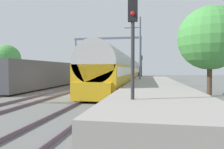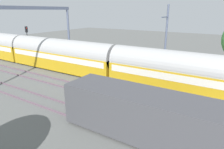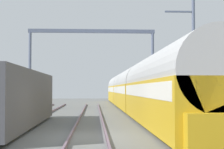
{
  "view_description": "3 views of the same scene",
  "coord_description": "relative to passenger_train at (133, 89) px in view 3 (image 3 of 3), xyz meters",
  "views": [
    {
      "loc": [
        7.35,
        -16.38,
        2.05
      ],
      "look_at": [
        4.03,
        2.41,
        1.56
      ],
      "focal_mm": 32.91,
      "sensor_mm": 36.0,
      "label": 1
    },
    {
      "loc": [
        -14.12,
        0.8,
        7.4
      ],
      "look_at": [
        0.96,
        10.29,
        1.75
      ],
      "focal_mm": 32.39,
      "sensor_mm": 36.0,
      "label": 2
    },
    {
      "loc": [
        0.22,
        -14.69,
        1.95
      ],
      "look_at": [
        2.02,
        20.94,
        3.42
      ],
      "focal_mm": 57.28,
      "sensor_mm": 36.0,
      "label": 3
    }
  ],
  "objects": [
    {
      "name": "person_crossing",
      "position": [
        1.82,
        -1.45,
        -0.94
      ],
      "size": [
        0.38,
        0.46,
        1.73
      ],
      "rotation": [
        0.0,
        0.0,
        1.14
      ],
      "color": "#323232",
      "rests_on": "ground"
    },
    {
      "name": "track_west",
      "position": [
        -4.03,
        -19.98,
        -1.89
      ],
      "size": [
        1.52,
        60.0,
        0.16
      ],
      "color": "#685260",
      "rests_on": "ground"
    },
    {
      "name": "ground",
      "position": [
        -4.03,
        -19.98,
        -1.97
      ],
      "size": [
        120.0,
        120.0,
        0.0
      ],
      "primitive_type": "plane",
      "color": "slate"
    },
    {
      "name": "track_east",
      "position": [
        0.0,
        -19.98,
        -1.89
      ],
      "size": [
        1.52,
        60.0,
        0.16
      ],
      "color": "#685260",
      "rests_on": "ground"
    },
    {
      "name": "catenary_pole_east_mid",
      "position": [
        2.35,
        -12.77,
        2.18
      ],
      "size": [
        1.9,
        0.2,
        8.0
      ],
      "color": "slate",
      "rests_on": "ground"
    },
    {
      "name": "passenger_train",
      "position": [
        0.0,
        0.0,
        0.0
      ],
      "size": [
        2.93,
        49.2,
        3.82
      ],
      "color": "gold",
      "rests_on": "ground"
    },
    {
      "name": "railway_signal_far",
      "position": [
        1.92,
        9.27,
        1.26
      ],
      "size": [
        0.36,
        0.3,
        5.05
      ],
      "color": "#2D2D33",
      "rests_on": "ground"
    },
    {
      "name": "freight_car",
      "position": [
        -8.07,
        -16.52,
        -0.5
      ],
      "size": [
        2.8,
        13.0,
        2.7
      ],
      "color": "#47474C",
      "rests_on": "ground"
    },
    {
      "name": "catenary_gantry",
      "position": [
        -4.03,
        0.4,
        3.66
      ],
      "size": [
        12.47,
        0.28,
        7.86
      ],
      "color": "slate",
      "rests_on": "ground"
    }
  ]
}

